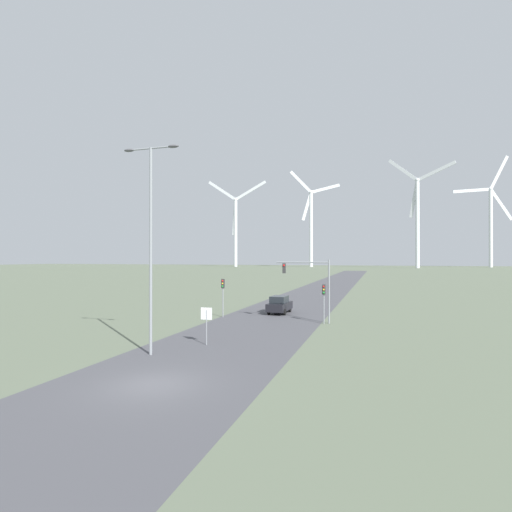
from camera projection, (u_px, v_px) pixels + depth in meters
ground_plane at (154, 385)px, 18.28m from camera, size 600.00×600.00×0.00m
road_surface at (315, 294)px, 64.15m from camera, size 10.00×240.00×0.01m
streetlamp at (151, 227)px, 23.96m from camera, size 3.72×0.32×12.51m
stop_sign_near at (206, 319)px, 26.58m from camera, size 0.81×0.07×2.50m
traffic_light_post_near_left at (223, 289)px, 39.14m from camera, size 0.28×0.34×3.75m
traffic_light_post_near_right at (324, 295)px, 35.12m from camera, size 0.28×0.34×3.47m
traffic_light_mast_overhead at (310, 277)px, 35.82m from camera, size 4.86×0.35×5.66m
car_approaching at (279, 305)px, 41.75m from camera, size 1.97×4.17×1.83m
wind_turbine_far_left at (236, 224)px, 266.98m from camera, size 41.85×2.87×58.64m
wind_turbine_left at (311, 221)px, 257.42m from camera, size 31.28×8.63×62.35m
wind_turbine_center at (417, 214)px, 227.74m from camera, size 34.54×15.46×64.75m
wind_turbine_right at (491, 219)px, 245.83m from camera, size 35.06×9.67×69.02m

